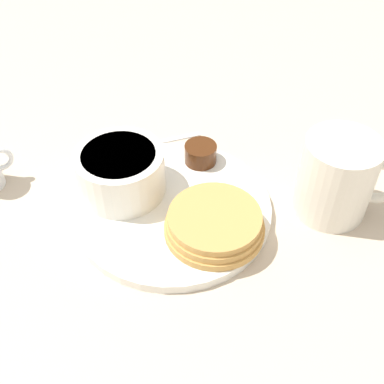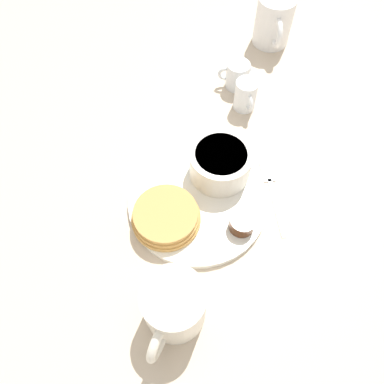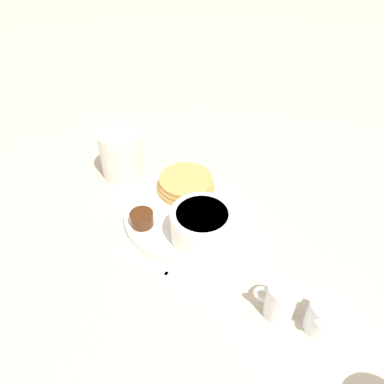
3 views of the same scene
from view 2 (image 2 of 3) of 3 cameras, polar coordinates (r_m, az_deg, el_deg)
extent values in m
plane|color=#C6B299|center=(0.64, 0.81, -1.69)|extent=(4.00, 4.00, 0.00)
cylinder|color=white|center=(0.63, 0.82, -1.43)|extent=(0.23, 0.23, 0.01)
cylinder|color=tan|center=(0.61, -3.95, -4.08)|extent=(0.11, 0.11, 0.01)
cylinder|color=tan|center=(0.60, -4.00, -3.70)|extent=(0.11, 0.11, 0.01)
cylinder|color=tan|center=(0.59, -4.05, -3.31)|extent=(0.10, 0.10, 0.01)
cylinder|color=white|center=(0.63, 4.31, 4.39)|extent=(0.11, 0.11, 0.06)
cylinder|color=white|center=(0.61, 4.46, 5.66)|extent=(0.09, 0.09, 0.01)
cylinder|color=#47230F|center=(0.60, 7.63, -4.72)|extent=(0.04, 0.04, 0.02)
cylinder|color=white|center=(0.65, 5.94, 3.99)|extent=(0.05, 0.05, 0.03)
sphere|color=white|center=(0.64, 6.09, 4.92)|extent=(0.03, 0.03, 0.03)
cylinder|color=silver|center=(0.53, -2.68, -16.92)|extent=(0.09, 0.09, 0.10)
torus|color=silver|center=(0.52, -4.93, -21.36)|extent=(0.05, 0.06, 0.06)
cylinder|color=white|center=(0.75, 8.14, 14.42)|extent=(0.04, 0.04, 0.06)
torus|color=white|center=(0.74, 8.70, 13.34)|extent=(0.01, 0.03, 0.03)
cone|color=white|center=(0.75, 7.95, 16.86)|extent=(0.01, 0.01, 0.01)
cylinder|color=white|center=(0.80, 6.94, 17.25)|extent=(0.05, 0.05, 0.06)
torus|color=white|center=(0.79, 5.11, 17.51)|extent=(0.03, 0.02, 0.03)
cone|color=white|center=(0.78, 8.70, 18.39)|extent=(0.02, 0.02, 0.01)
cube|color=silver|center=(0.65, 12.75, -2.19)|extent=(0.03, 0.11, 0.00)
cube|color=silver|center=(0.68, 11.44, 3.03)|extent=(0.03, 0.04, 0.00)
cylinder|color=white|center=(0.90, 12.32, 24.13)|extent=(0.08, 0.08, 0.10)
torus|color=white|center=(0.87, 12.79, 22.59)|extent=(0.03, 0.07, 0.06)
camera|label=1|loc=(0.55, -51.43, 26.61)|focal=45.00mm
camera|label=3|loc=(0.72, 49.55, 40.58)|focal=35.00mm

